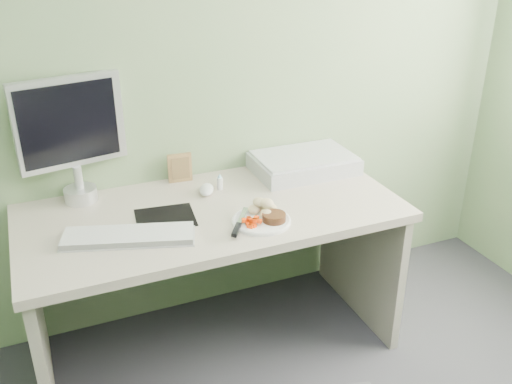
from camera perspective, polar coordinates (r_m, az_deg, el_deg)
name	(u,v)px	position (r m, az deg, el deg)	size (l,w,h in m)	color
wall_back	(180,44)	(2.55, -7.65, 14.45)	(3.50, 3.50, 0.00)	gray
desk	(214,246)	(2.50, -4.25, -5.42)	(1.60, 0.75, 0.73)	beige
plate	(261,221)	(2.30, 0.54, -2.92)	(0.24, 0.24, 0.01)	white
steak	(274,217)	(2.28, 1.81, -2.53)	(0.09, 0.09, 0.03)	black
potato_pile	(265,206)	(2.34, 0.86, -1.39)	(0.11, 0.08, 0.06)	tan
carrot_heap	(251,220)	(2.25, -0.51, -2.83)	(0.06, 0.05, 0.04)	#F83D05
steak_knife	(238,225)	(2.23, -1.77, -3.34)	(0.15, 0.21, 0.02)	silver
mousepad	(165,218)	(2.36, -9.07, -2.54)	(0.24, 0.21, 0.00)	black
keyboard	(128,236)	(2.23, -12.64, -4.28)	(0.49, 0.15, 0.02)	white
computer_mouse	(207,190)	(2.54, -4.97, 0.24)	(0.06, 0.11, 0.04)	white
photo_frame	(180,168)	(2.65, -7.62, 2.42)	(0.11, 0.01, 0.14)	#9C7B49
eyedrop_bottle	(220,182)	(2.57, -3.64, 0.98)	(0.03, 0.03, 0.08)	white
scanner	(304,164)	(2.77, 4.78, 2.83)	(0.48, 0.32, 0.07)	#B5B8BD
monitor	(71,133)	(2.50, -17.98, 5.63)	(0.45, 0.16, 0.54)	silver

